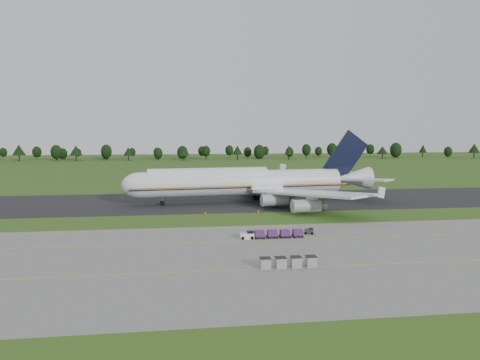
{
  "coord_description": "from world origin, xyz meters",
  "views": [
    {
      "loc": [
        -14.78,
        -108.0,
        21.11
      ],
      "look_at": [
        0.33,
        2.0,
        9.11
      ],
      "focal_mm": 35.0,
      "sensor_mm": 36.0,
      "label": 1
    }
  ],
  "objects": [
    {
      "name": "baggage_train",
      "position": [
        3.33,
        -20.25,
        0.87
      ],
      "size": [
        12.41,
        1.59,
        1.53
      ],
      "color": "silver",
      "rests_on": "apron"
    },
    {
      "name": "ground",
      "position": [
        0.0,
        0.0,
        0.0
      ],
      "size": [
        600.0,
        600.0,
        0.0
      ],
      "primitive_type": "plane",
      "color": "#305218",
      "rests_on": "ground"
    },
    {
      "name": "apron_markings",
      "position": [
        0.0,
        -26.98,
        0.06
      ],
      "size": [
        300.0,
        30.2,
        0.01
      ],
      "color": "gold",
      "rests_on": "apron"
    },
    {
      "name": "taxiway",
      "position": [
        0.0,
        28.0,
        0.04
      ],
      "size": [
        300.0,
        40.0,
        0.08
      ],
      "primitive_type": "cube",
      "color": "black",
      "rests_on": "ground"
    },
    {
      "name": "tree_line",
      "position": [
        -10.36,
        220.78,
        6.18
      ],
      "size": [
        525.84,
        22.79,
        11.33
      ],
      "color": "black",
      "rests_on": "ground"
    },
    {
      "name": "aircraft",
      "position": [
        5.52,
        25.05,
        6.01
      ],
      "size": [
        75.07,
        72.86,
        21.06
      ],
      "color": "silver",
      "rests_on": "ground"
    },
    {
      "name": "apron",
      "position": [
        0.0,
        -34.0,
        0.03
      ],
      "size": [
        300.0,
        52.0,
        0.06
      ],
      "primitive_type": "cube",
      "color": "slate",
      "rests_on": "ground"
    },
    {
      "name": "edge_markers",
      "position": [
        5.79,
        7.5,
        0.27
      ],
      "size": [
        27.37,
        0.3,
        0.6
      ],
      "color": "#F14707",
      "rests_on": "ground"
    },
    {
      "name": "utility_cart",
      "position": [
        11.72,
        -17.83,
        0.55
      ],
      "size": [
        2.04,
        1.56,
        0.99
      ],
      "color": "#2A3324",
      "rests_on": "apron"
    },
    {
      "name": "uld_row",
      "position": [
        2.08,
        -39.79,
        0.88
      ],
      "size": [
        8.86,
        1.66,
        1.64
      ],
      "color": "gray",
      "rests_on": "apron"
    }
  ]
}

